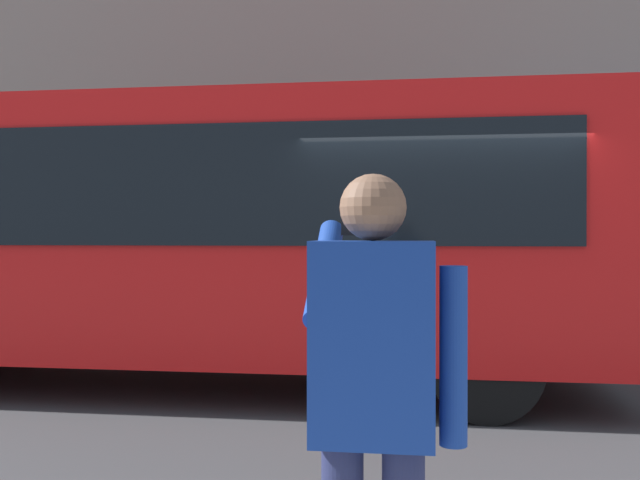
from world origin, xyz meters
TOP-DOWN VIEW (x-y plane):
  - ground_plane at (0.00, 0.00)m, footprint 60.00×60.00m
  - building_facade_far at (-0.02, -6.80)m, footprint 28.00×1.55m
  - red_bus at (2.64, -0.27)m, footprint 9.05×2.54m
  - pedestrian_photographer at (0.37, 4.75)m, footprint 0.53×0.52m

SIDE VIEW (x-z plane):
  - ground_plane at x=0.00m, z-range 0.00..0.00m
  - pedestrian_photographer at x=0.37m, z-range 0.29..1.99m
  - red_bus at x=2.64m, z-range 0.14..3.22m
  - building_facade_far at x=-0.02m, z-range -0.01..11.99m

